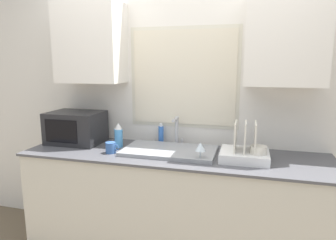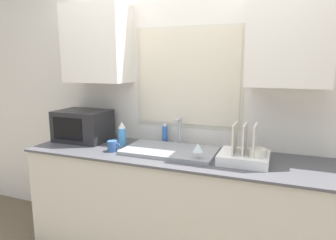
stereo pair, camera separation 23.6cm
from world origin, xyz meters
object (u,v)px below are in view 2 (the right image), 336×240
spray_bottle (122,134)px  wine_glass (198,148)px  faucet (180,129)px  soap_bottle (165,134)px  mug_near_sink (113,146)px  microwave (83,126)px  dish_rack (245,154)px

spray_bottle → wine_glass: size_ratio=1.47×
faucet → soap_bottle: 0.17m
faucet → spray_bottle: (-0.48, -0.18, -0.04)m
faucet → mug_near_sink: faucet is taller
microwave → dish_rack: 1.52m
dish_rack → wine_glass: (-0.32, -0.12, 0.04)m
soap_bottle → wine_glass: soap_bottle is taller
microwave → soap_bottle: size_ratio=2.57×
dish_rack → spray_bottle: 1.08m
dish_rack → wine_glass: 0.35m
dish_rack → microwave: bearing=175.4°
dish_rack → spray_bottle: size_ratio=1.67×
faucet → dish_rack: 0.66m
spray_bottle → faucet: bearing=21.2°
faucet → microwave: (-0.91, -0.15, -0.00)m
wine_glass → microwave: bearing=168.6°
spray_bottle → mug_near_sink: (0.02, -0.19, -0.06)m
dish_rack → soap_bottle: dish_rack is taller
faucet → wine_glass: faucet is taller
spray_bottle → wine_glass: (0.75, -0.20, 0.00)m
faucet → soap_bottle: (-0.16, 0.03, -0.06)m
faucet → spray_bottle: bearing=-158.8°
soap_bottle → spray_bottle: bearing=-145.8°
mug_near_sink → spray_bottle: bearing=94.7°
faucet → microwave: size_ratio=0.54×
faucet → mug_near_sink: bearing=-141.2°
dish_rack → spray_bottle: bearing=175.4°
faucet → dish_rack: size_ratio=0.72×
faucet → soap_bottle: bearing=167.6°
dish_rack → mug_near_sink: 1.07m
soap_bottle → mug_near_sink: (-0.31, -0.40, -0.04)m
faucet → wine_glass: (0.27, -0.39, -0.04)m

